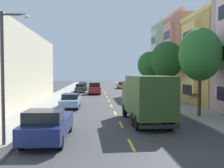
% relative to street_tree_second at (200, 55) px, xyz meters
% --- Properties ---
extents(ground_plane, '(160.00, 160.00, 0.00)m').
position_rel_street_tree_second_xyz_m(ground_plane, '(-6.40, 15.82, -4.95)').
color(ground_plane, '#38383A').
extents(sidewalk_left, '(3.20, 120.00, 0.14)m').
position_rel_street_tree_second_xyz_m(sidewalk_left, '(-13.50, 13.82, -4.88)').
color(sidewalk_left, '#99968E').
rests_on(sidewalk_left, ground_plane).
extents(sidewalk_right, '(3.20, 120.00, 0.14)m').
position_rel_street_tree_second_xyz_m(sidewalk_right, '(0.70, 13.82, -4.88)').
color(sidewalk_right, '#99968E').
rests_on(sidewalk_right, ground_plane).
extents(lane_centerline_dashes, '(0.14, 47.20, 0.01)m').
position_rel_street_tree_second_xyz_m(lane_centerline_dashes, '(-6.40, 10.32, -4.95)').
color(lane_centerline_dashes, yellow).
rests_on(lane_centerline_dashes, ground_plane).
extents(townhouse_fourth_terracotta, '(11.10, 7.98, 11.60)m').
position_rel_street_tree_second_xyz_m(townhouse_fourth_terracotta, '(7.44, 15.64, 0.65)').
color(townhouse_fourth_terracotta, '#B27560').
rests_on(townhouse_fourth_terracotta, ground_plane).
extents(townhouse_fifth_sage, '(13.21, 7.98, 12.02)m').
position_rel_street_tree_second_xyz_m(townhouse_fifth_sage, '(8.50, 23.82, 0.86)').
color(townhouse_fifth_sage, '#99AD8E').
rests_on(townhouse_fifth_sage, ground_plane).
extents(street_tree_second, '(3.29, 3.29, 6.89)m').
position_rel_street_tree_second_xyz_m(street_tree_second, '(0.00, 0.00, 0.00)').
color(street_tree_second, '#47331E').
rests_on(street_tree_second, sidewalk_right).
extents(street_tree_third, '(3.72, 3.72, 6.93)m').
position_rel_street_tree_second_xyz_m(street_tree_third, '(0.00, 9.15, 0.05)').
color(street_tree_third, '#47331E').
rests_on(street_tree_third, sidewalk_right).
extents(street_tree_farthest, '(3.62, 3.62, 6.53)m').
position_rel_street_tree_second_xyz_m(street_tree_farthest, '(0.00, 18.30, -0.26)').
color(street_tree_farthest, '#47331E').
rests_on(street_tree_farthest, sidewalk_right).
extents(street_lamp, '(1.35, 0.28, 6.26)m').
position_rel_street_tree_second_xyz_m(street_lamp, '(-12.34, -7.22, -1.15)').
color(street_lamp, '#38383D').
rests_on(street_lamp, sidewalk_left).
extents(delivery_box_truck, '(2.66, 7.21, 3.33)m').
position_rel_street_tree_second_xyz_m(delivery_box_truck, '(-4.59, -1.78, -3.06)').
color(delivery_box_truck, '#2D471E').
rests_on(delivery_box_truck, ground_plane).
extents(parked_pickup_navy, '(2.13, 5.35, 1.73)m').
position_rel_street_tree_second_xyz_m(parked_pickup_navy, '(-10.62, -6.09, -4.12)').
color(parked_pickup_navy, navy).
rests_on(parked_pickup_navy, ground_plane).
extents(parked_wagon_orange, '(1.91, 4.73, 1.50)m').
position_rel_street_tree_second_xyz_m(parked_wagon_orange, '(-2.11, 37.66, -4.15)').
color(parked_wagon_orange, orange).
rests_on(parked_wagon_orange, ground_plane).
extents(parked_sedan_sky, '(1.81, 4.50, 1.43)m').
position_rel_street_tree_second_xyz_m(parked_sedan_sky, '(-10.63, 6.37, -4.20)').
color(parked_sedan_sky, '#7A9EC6').
rests_on(parked_sedan_sky, ground_plane).
extents(parked_wagon_silver, '(1.92, 4.74, 1.50)m').
position_rel_street_tree_second_xyz_m(parked_wagon_silver, '(-2.01, 20.85, -4.15)').
color(parked_wagon_silver, '#B2B5BA').
rests_on(parked_wagon_silver, ground_plane).
extents(parked_wagon_teal, '(1.88, 4.72, 1.50)m').
position_rel_street_tree_second_xyz_m(parked_wagon_teal, '(-10.66, 33.28, -4.15)').
color(parked_wagon_teal, '#195B60').
rests_on(parked_wagon_teal, ground_plane).
extents(parked_hatchback_burgundy, '(1.82, 4.03, 1.50)m').
position_rel_street_tree_second_xyz_m(parked_hatchback_burgundy, '(-1.99, 6.06, -4.19)').
color(parked_hatchback_burgundy, maroon).
rests_on(parked_hatchback_burgundy, ground_plane).
extents(parked_hatchback_charcoal, '(1.85, 4.05, 1.50)m').
position_rel_street_tree_second_xyz_m(parked_hatchback_charcoal, '(-10.84, 27.46, -4.19)').
color(parked_hatchback_charcoal, '#333338').
rests_on(parked_hatchback_charcoal, ground_plane).
extents(parked_suv_white, '(1.98, 4.81, 1.93)m').
position_rel_street_tree_second_xyz_m(parked_suv_white, '(-2.07, 13.07, -3.96)').
color(parked_suv_white, silver).
rests_on(parked_suv_white, ground_plane).
extents(parked_sedan_black, '(1.82, 4.51, 1.43)m').
position_rel_street_tree_second_xyz_m(parked_sedan_black, '(-10.85, 40.32, -4.20)').
color(parked_sedan_black, black).
rests_on(parked_sedan_black, ground_plane).
extents(moving_red_sedan, '(1.95, 4.80, 1.93)m').
position_rel_street_tree_second_xyz_m(moving_red_sedan, '(-8.20, 23.20, -3.96)').
color(moving_red_sedan, '#AD1E1E').
rests_on(moving_red_sedan, ground_plane).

